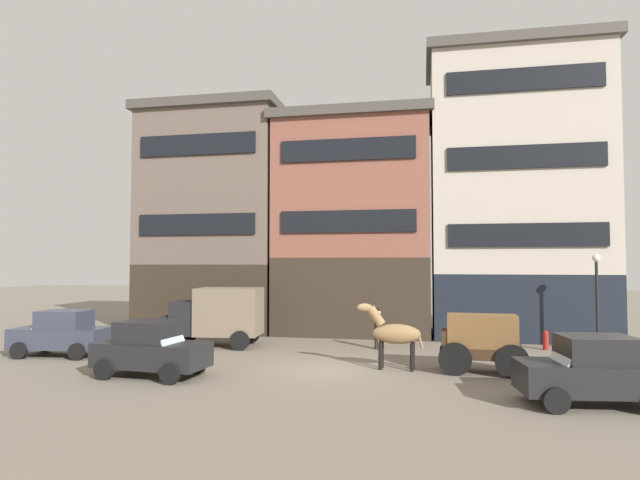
# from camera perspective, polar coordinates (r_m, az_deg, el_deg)

# --- Properties ---
(ground_plane) EXTENTS (120.00, 120.00, 0.00)m
(ground_plane) POSITION_cam_1_polar(r_m,az_deg,el_deg) (18.98, 0.93, -13.91)
(ground_plane) COLOR slate
(building_far_left) EXTENTS (8.17, 5.69, 12.62)m
(building_far_left) POSITION_cam_1_polar(r_m,az_deg,el_deg) (30.75, -11.24, 2.40)
(building_far_left) COLOR #33281E
(building_far_left) RESTS_ON ground_plane
(building_center_left) EXTENTS (8.54, 5.69, 11.70)m
(building_center_left) POSITION_cam_1_polar(r_m,az_deg,el_deg) (28.64, 3.74, 1.80)
(building_center_left) COLOR #33281E
(building_center_left) RESTS_ON ground_plane
(building_center_right) EXTENTS (8.93, 5.69, 14.71)m
(building_center_right) POSITION_cam_1_polar(r_m,az_deg,el_deg) (28.94, 20.50, 4.90)
(building_center_right) COLOR black
(building_center_right) RESTS_ON ground_plane
(cargo_wagon) EXTENTS (2.98, 1.67, 1.98)m
(cargo_wagon) POSITION_cam_1_polar(r_m,az_deg,el_deg) (19.08, 17.03, -10.25)
(cargo_wagon) COLOR #3D2819
(cargo_wagon) RESTS_ON ground_plane
(draft_horse) EXTENTS (2.35, 0.70, 2.30)m
(draft_horse) POSITION_cam_1_polar(r_m,az_deg,el_deg) (19.00, 8.01, -9.99)
(draft_horse) COLOR #937047
(draft_horse) RESTS_ON ground_plane
(delivery_truck_near) EXTENTS (4.48, 2.45, 2.62)m
(delivery_truck_near) POSITION_cam_1_polar(r_m,az_deg,el_deg) (24.33, -11.17, -7.95)
(delivery_truck_near) COLOR black
(delivery_truck_near) RESTS_ON ground_plane
(sedan_dark) EXTENTS (3.83, 2.12, 1.83)m
(sedan_dark) POSITION_cam_1_polar(r_m,az_deg,el_deg) (23.92, -26.26, -9.06)
(sedan_dark) COLOR #333847
(sedan_dark) RESTS_ON ground_plane
(sedan_light) EXTENTS (3.86, 2.19, 1.83)m
(sedan_light) POSITION_cam_1_polar(r_m,az_deg,el_deg) (15.93, 27.50, -12.50)
(sedan_light) COLOR black
(sedan_light) RESTS_ON ground_plane
(sedan_parked_curb) EXTENTS (3.82, 2.11, 1.83)m
(sedan_parked_curb) POSITION_cam_1_polar(r_m,az_deg,el_deg) (18.57, -17.88, -11.18)
(sedan_parked_curb) COLOR black
(sedan_parked_curb) RESTS_ON ground_plane
(pedestrian_officer) EXTENTS (0.39, 0.39, 1.79)m
(pedestrian_officer) POSITION_cam_1_polar(r_m,az_deg,el_deg) (23.26, 6.38, -9.33)
(pedestrian_officer) COLOR black
(pedestrian_officer) RESTS_ON ground_plane
(streetlamp_curbside) EXTENTS (0.32, 0.32, 4.12)m
(streetlamp_curbside) POSITION_cam_1_polar(r_m,az_deg,el_deg) (25.05, 27.86, -4.69)
(streetlamp_curbside) COLOR black
(streetlamp_curbside) RESTS_ON ground_plane
(fire_hydrant_curbside) EXTENTS (0.24, 0.24, 0.83)m
(fire_hydrant_curbside) POSITION_cam_1_polar(r_m,az_deg,el_deg) (25.05, 23.31, -9.93)
(fire_hydrant_curbside) COLOR maroon
(fire_hydrant_curbside) RESTS_ON ground_plane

